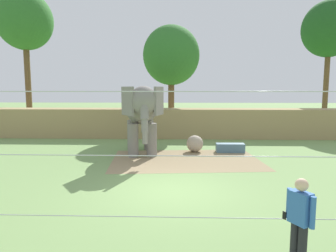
{
  "coord_description": "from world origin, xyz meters",
  "views": [
    {
      "loc": [
        0.27,
        -9.19,
        3.16
      ],
      "look_at": [
        -0.22,
        5.17,
        1.4
      ],
      "focal_mm": 32.55,
      "sensor_mm": 36.0,
      "label": 1
    }
  ],
  "objects_px": {
    "elephant": "(142,110)",
    "enrichment_ball": "(195,144)",
    "feed_trough": "(230,148)",
    "zookeeper": "(300,221)"
  },
  "relations": [
    {
      "from": "elephant",
      "to": "enrichment_ball",
      "type": "xyz_separation_m",
      "value": [
        2.59,
        0.71,
        -1.76
      ]
    },
    {
      "from": "elephant",
      "to": "feed_trough",
      "type": "relative_size",
      "value": 3.13
    },
    {
      "from": "enrichment_ball",
      "to": "zookeeper",
      "type": "xyz_separation_m",
      "value": [
        1.24,
        -10.11,
        0.51
      ]
    },
    {
      "from": "elephant",
      "to": "feed_trough",
      "type": "xyz_separation_m",
      "value": [
        4.36,
        0.68,
        -1.96
      ]
    },
    {
      "from": "elephant",
      "to": "feed_trough",
      "type": "bearing_deg",
      "value": 8.89
    },
    {
      "from": "elephant",
      "to": "enrichment_ball",
      "type": "height_order",
      "value": "elephant"
    },
    {
      "from": "enrichment_ball",
      "to": "elephant",
      "type": "bearing_deg",
      "value": -164.68
    },
    {
      "from": "elephant",
      "to": "enrichment_ball",
      "type": "bearing_deg",
      "value": 15.32
    },
    {
      "from": "elephant",
      "to": "zookeeper",
      "type": "relative_size",
      "value": 2.63
    },
    {
      "from": "enrichment_ball",
      "to": "zookeeper",
      "type": "bearing_deg",
      "value": -83.0
    }
  ]
}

